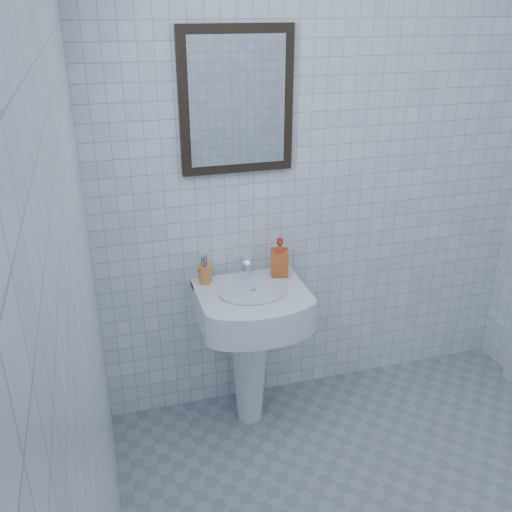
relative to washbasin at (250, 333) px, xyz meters
name	(u,v)px	position (x,y,z in m)	size (l,w,h in m)	color
wall_back	(323,162)	(0.42, 0.22, 0.74)	(2.20, 0.02, 2.50)	white
wall_left	(88,321)	(-0.68, -0.98, 0.74)	(0.02, 2.40, 2.50)	white
washbasin	(250,333)	(0.00, 0.00, 0.00)	(0.50, 0.36, 0.76)	white
faucet	(245,270)	(0.00, 0.09, 0.29)	(0.05, 0.10, 0.11)	silver
toothbrush_cup	(205,274)	(-0.19, 0.10, 0.29)	(0.07, 0.07, 0.09)	orange
soap_dispenser	(280,257)	(0.17, 0.09, 0.33)	(0.08, 0.08, 0.18)	#C74B13
wall_mirror	(237,101)	(0.00, 0.20, 1.04)	(0.50, 0.04, 0.62)	black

